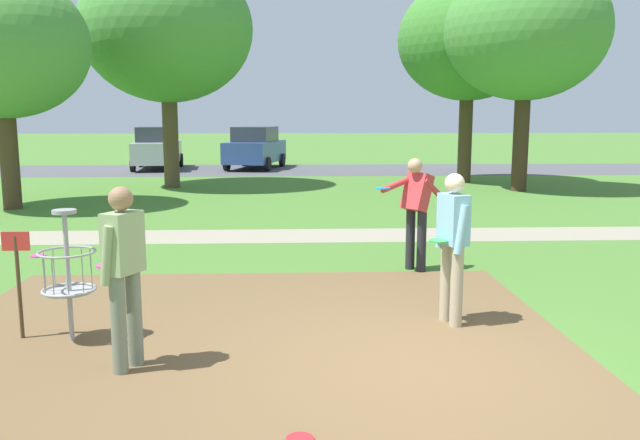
% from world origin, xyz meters
% --- Properties ---
extents(ground_plane, '(160.00, 160.00, 0.00)m').
position_xyz_m(ground_plane, '(0.00, 0.00, 0.00)').
color(ground_plane, '#47752D').
extents(dirt_tee_pad, '(6.76, 5.44, 0.01)m').
position_xyz_m(dirt_tee_pad, '(-1.63, 1.06, 0.00)').
color(dirt_tee_pad, brown).
rests_on(dirt_tee_pad, ground).
extents(disc_golf_basket, '(0.98, 0.58, 1.39)m').
position_xyz_m(disc_golf_basket, '(-3.55, 0.94, 0.75)').
color(disc_golf_basket, '#9E9EA3').
rests_on(disc_golf_basket, ground).
extents(player_foreground_watching, '(1.12, 0.61, 1.71)m').
position_xyz_m(player_foreground_watching, '(0.68, 3.88, 0.99)').
color(player_foreground_watching, '#232328').
rests_on(player_foreground_watching, ground).
extents(player_waiting_left, '(0.45, 0.49, 1.71)m').
position_xyz_m(player_waiting_left, '(-2.71, 0.13, 0.97)').
color(player_waiting_left, slate).
rests_on(player_waiting_left, ground).
extents(player_waiting_right, '(0.44, 0.50, 1.71)m').
position_xyz_m(player_waiting_right, '(0.61, 1.32, 0.97)').
color(player_waiting_right, tan).
rests_on(player_waiting_right, ground).
extents(frisbee_near_basket, '(0.21, 0.21, 0.02)m').
position_xyz_m(frisbee_near_basket, '(-1.13, -1.30, 0.01)').
color(frisbee_near_basket, red).
rests_on(frisbee_near_basket, ground).
extents(frisbee_far_right, '(0.25, 0.25, 0.02)m').
position_xyz_m(frisbee_far_right, '(-5.44, 5.12, 0.01)').
color(frisbee_far_right, '#E53D99').
rests_on(frisbee_far_right, ground).
extents(tree_near_left, '(4.22, 4.22, 5.84)m').
position_xyz_m(tree_near_left, '(-8.25, 10.89, 4.02)').
color(tree_near_left, '#4C3823').
rests_on(tree_near_left, ground).
extents(tree_near_right, '(4.83, 4.83, 6.94)m').
position_xyz_m(tree_near_right, '(4.89, 16.91, 4.86)').
color(tree_near_right, '#4C3823').
rests_on(tree_near_right, ground).
extents(tree_mid_left, '(4.90, 4.90, 6.95)m').
position_xyz_m(tree_mid_left, '(5.90, 14.20, 4.84)').
color(tree_mid_left, '#422D1E').
rests_on(tree_mid_left, ground).
extents(tree_mid_center, '(5.43, 5.43, 7.35)m').
position_xyz_m(tree_mid_center, '(-5.10, 15.65, 5.02)').
color(tree_mid_center, brown).
rests_on(tree_mid_center, ground).
extents(parking_lot_strip, '(36.00, 6.00, 0.01)m').
position_xyz_m(parking_lot_strip, '(0.00, 22.37, 0.00)').
color(parking_lot_strip, '#4C4C51').
rests_on(parking_lot_strip, ground).
extents(parked_car_leftmost, '(2.29, 4.36, 1.84)m').
position_xyz_m(parked_car_leftmost, '(-7.06, 23.06, 0.92)').
color(parked_car_leftmost, '#B2B7BC').
rests_on(parked_car_leftmost, ground).
extents(parked_car_center_left, '(2.67, 4.49, 1.84)m').
position_xyz_m(parked_car_center_left, '(-2.80, 23.14, 0.92)').
color(parked_car_center_left, '#2D4784').
rests_on(parked_car_center_left, ground).
extents(gravel_path, '(40.00, 1.46, 0.00)m').
position_xyz_m(gravel_path, '(0.00, 6.83, 0.00)').
color(gravel_path, gray).
rests_on(gravel_path, ground).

